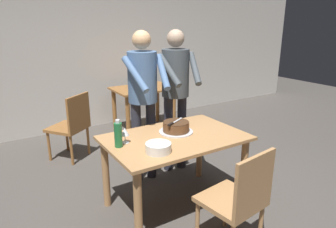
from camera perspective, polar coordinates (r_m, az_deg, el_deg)
ground_plane at (r=3.28m, az=1.23°, el=-16.52°), size 14.00×14.00×0.00m
back_wall at (r=5.37m, az=-15.99°, el=11.56°), size 10.00×0.12×2.70m
main_dining_table at (r=2.98m, az=1.31°, el=-6.46°), size 1.32×0.86×0.75m
cake_on_platter at (r=3.02m, az=1.51°, el=-2.50°), size 0.34×0.34×0.11m
cake_knife at (r=2.94m, az=0.87°, el=-1.73°), size 0.25×0.15×0.02m
plate_stack at (r=2.58m, az=-1.82°, el=-6.31°), size 0.22×0.22×0.08m
wine_glass_near at (r=2.77m, az=-8.07°, el=-3.38°), size 0.08×0.08×0.14m
water_bottle at (r=2.69m, az=-9.30°, el=-3.80°), size 0.07×0.07×0.25m
person_cutting_cake at (r=3.37m, az=-4.69°, el=4.37°), size 0.47×0.56×1.72m
person_standing_beside at (r=3.61m, az=1.44°, el=5.31°), size 0.46×0.57×1.72m
chair_near_side at (r=2.52m, az=13.05°, el=-15.06°), size 0.49×0.49×0.90m
background_table at (r=5.14m, az=-4.57°, el=3.18°), size 1.00×0.70×0.74m
background_chair_1 at (r=4.25m, az=-17.54°, el=-1.82°), size 0.62×0.62×0.90m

